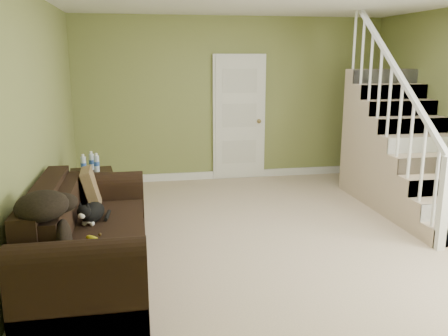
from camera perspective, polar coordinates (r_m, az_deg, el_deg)
name	(u,v)px	position (r m, az deg, el deg)	size (l,w,h in m)	color
floor	(280,237)	(5.42, 6.75, -8.27)	(5.00, 5.50, 0.01)	tan
wall_back	(233,99)	(7.74, 1.05, 8.24)	(5.00, 0.04, 2.60)	olive
wall_front	(445,195)	(2.64, 25.09, -2.99)	(5.00, 0.04, 2.60)	olive
wall_left	(35,129)	(4.96, -21.74, 4.44)	(0.04, 5.50, 2.60)	olive
baseboard_back	(233,174)	(7.92, 1.05, -0.75)	(5.00, 0.04, 0.12)	white
baseboard_left	(50,248)	(5.27, -20.25, -8.98)	(0.04, 5.50, 0.12)	white
door	(239,118)	(7.75, 1.84, 6.06)	(0.86, 0.12, 2.02)	white
staircase	(402,157)	(6.89, 20.58, 1.21)	(1.00, 2.51, 2.82)	tan
sofa	(87,244)	(4.50, -16.19, -8.75)	(0.96, 2.22, 0.88)	black
side_table	(93,194)	(6.11, -15.50, -3.08)	(0.56, 0.56, 0.83)	black
cat	(92,213)	(4.57, -15.55, -5.21)	(0.29, 0.52, 0.25)	black
banana	(94,240)	(4.10, -15.42, -8.33)	(0.06, 0.21, 0.06)	yellow
throw_pillow	(91,188)	(5.06, -15.69, -2.30)	(0.10, 0.39, 0.39)	#452C1B
throw_blanket	(42,206)	(3.76, -21.06, -4.27)	(0.38, 0.50, 0.21)	black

